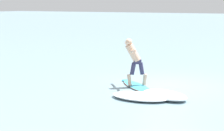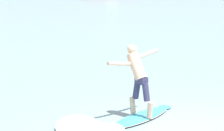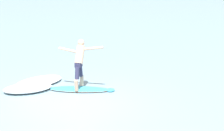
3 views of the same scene
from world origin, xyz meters
The scene contains 5 objects.
ground_plane centered at (0.00, 0.00, 0.00)m, with size 200.00×200.00×0.00m, color #73919D.
surfboard centered at (-0.79, 0.80, 0.04)m, with size 1.91×2.05×0.21m.
surfer centered at (-0.90, 0.87, 1.08)m, with size 1.35×1.08×1.70m.
wave_foam_at_tail centered at (-2.32, -0.06, 0.09)m, with size 1.17×1.92×0.18m.
wave_foam_at_nose centered at (-1.86, -0.70, 0.11)m, with size 1.43×1.86×0.22m.
Camera 3 is at (8.04, -4.65, 3.89)m, focal length 50.00 mm.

